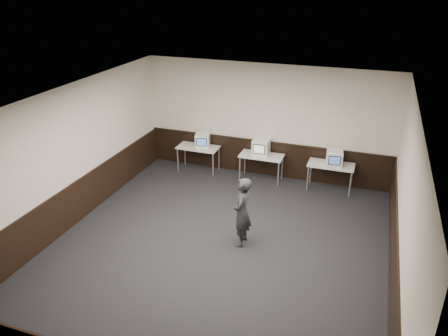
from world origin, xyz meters
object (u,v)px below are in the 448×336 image
Objects in this scene: desk_left at (198,149)px; emac_right at (334,158)px; emac_left at (203,140)px; desk_right at (331,167)px; person at (242,212)px; emac_center at (261,147)px; desk_center at (261,157)px.

desk_left is 2.44× the size of emac_right.
desk_right is at bearing -15.08° from emac_left.
emac_left is at bearing 18.85° from desk_left.
desk_left is at bearing -175.57° from emac_left.
desk_right is 0.77× the size of person.
desk_left is 2.44× the size of emac_center.
desk_right is 1.96m from emac_center.
emac_center is (1.87, 0.04, 0.29)m from desk_left.
desk_center is at bearing 0.00° from desk_left.
person is at bearing -123.58° from emac_right.
desk_left and desk_center have the same top height.
desk_right is 0.29m from emac_right.
emac_center reaches higher than emac_left.
desk_left is 1.90m from desk_center.
emac_center is at bearing 131.86° from desk_center.
emac_right is (3.74, -0.09, 0.01)m from emac_left.
desk_left is at bearing 171.41° from emac_right.
desk_left is at bearing 179.97° from emac_center.
person is at bearing -82.32° from desk_center.
emac_center reaches higher than emac_right.
emac_left is 1.03× the size of emac_center.
emac_right reaches higher than desk_center.
desk_center is (1.90, 0.00, 0.00)m from desk_left.
emac_left is (-3.68, 0.04, 0.27)m from desk_right.
emac_right is at bearing -3.69° from emac_center.
desk_center is 1.90m from desk_right.
desk_center is 2.44× the size of emac_right.
desk_left is at bearing 180.00° from desk_center.
person reaches higher than emac_right.
desk_left is 3.87m from emac_right.
emac_center is at bearing 178.89° from desk_right.
desk_right is 3.69m from emac_left.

